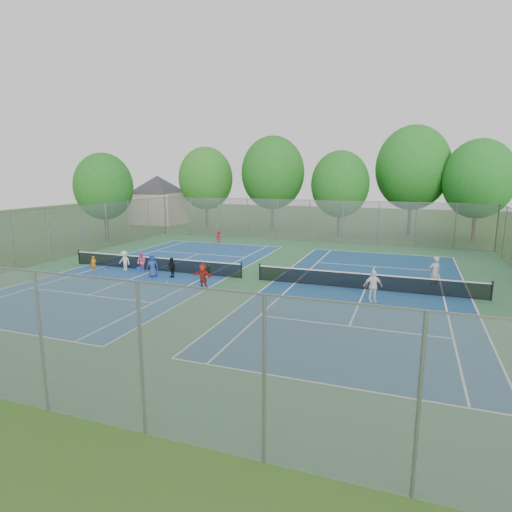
{
  "coord_description": "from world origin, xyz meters",
  "views": [
    {
      "loc": [
        9.23,
        -24.27,
        6.53
      ],
      "look_at": [
        0.0,
        1.0,
        1.3
      ],
      "focal_mm": 30.0,
      "sensor_mm": 36.0,
      "label": 1
    }
  ],
  "objects": [
    {
      "name": "tennis_ball_10",
      "position": [
        -11.17,
        -3.4,
        0.03
      ],
      "size": [
        0.07,
        0.07,
        0.07
      ],
      "primitive_type": "sphere",
      "color": "#A3C22D",
      "rests_on": "ground"
    },
    {
      "name": "tennis_ball_2",
      "position": [
        -9.12,
        -2.86,
        0.03
      ],
      "size": [
        0.07,
        0.07,
        0.07
      ],
      "primitive_type": "sphere",
      "color": "#B8D932",
      "rests_on": "ground"
    },
    {
      "name": "tennis_ball_6",
      "position": [
        -6.48,
        -1.4,
        0.03
      ],
      "size": [
        0.07,
        0.07,
        0.07
      ],
      "primitive_type": "sphere",
      "color": "#DAF539",
      "rests_on": "ground"
    },
    {
      "name": "student_a",
      "position": [
        -10.7,
        -1.61,
        0.53
      ],
      "size": [
        0.45,
        0.36,
        1.06
      ],
      "primitive_type": "imported",
      "rotation": [
        0.0,
        0.0,
        0.32
      ],
      "color": "#C36D12",
      "rests_on": "ground"
    },
    {
      "name": "tree_nl",
      "position": [
        -6.0,
        23.0,
        6.54
      ],
      "size": [
        7.2,
        7.2,
        10.69
      ],
      "color": "#443326",
      "rests_on": "ground"
    },
    {
      "name": "student_c",
      "position": [
        -8.95,
        -0.6,
        0.68
      ],
      "size": [
        0.92,
        0.59,
        1.35
      ],
      "primitive_type": "imported",
      "rotation": [
        0.0,
        0.0,
        -0.1
      ],
      "color": "silver",
      "rests_on": "ground"
    },
    {
      "name": "tree_nc",
      "position": [
        2.0,
        21.0,
        5.39
      ],
      "size": [
        6.0,
        6.0,
        8.85
      ],
      "color": "#443326",
      "rests_on": "ground"
    },
    {
      "name": "fence_west",
      "position": [
        -16.0,
        0.0,
        2.0
      ],
      "size": [
        0.1,
        32.0,
        4.0
      ],
      "primitive_type": "cube",
      "rotation": [
        0.0,
        0.0,
        1.57
      ],
      "color": "gray",
      "rests_on": "ground"
    },
    {
      "name": "tennis_ball_7",
      "position": [
        -9.58,
        -4.7,
        0.03
      ],
      "size": [
        0.07,
        0.07,
        0.07
      ],
      "primitive_type": "sphere",
      "color": "#C6E435",
      "rests_on": "ground"
    },
    {
      "name": "tennis_ball_9",
      "position": [
        -10.23,
        -1.03,
        0.03
      ],
      "size": [
        0.07,
        0.07,
        0.07
      ],
      "primitive_type": "sphere",
      "color": "#BAD331",
      "rests_on": "ground"
    },
    {
      "name": "tennis_ball_11",
      "position": [
        -9.26,
        -1.85,
        0.03
      ],
      "size": [
        0.07,
        0.07,
        0.07
      ],
      "primitive_type": "sphere",
      "color": "#B6DA32",
      "rests_on": "ground"
    },
    {
      "name": "tree_nw",
      "position": [
        -14.0,
        22.0,
        5.89
      ],
      "size": [
        6.4,
        6.4,
        9.58
      ],
      "color": "#443326",
      "rests_on": "ground"
    },
    {
      "name": "tree_ne",
      "position": [
        15.0,
        22.0,
        5.97
      ],
      "size": [
        6.6,
        6.6,
        9.77
      ],
      "color": "#443326",
      "rests_on": "ground"
    },
    {
      "name": "court_left",
      "position": [
        -7.0,
        0.0,
        0.02
      ],
      "size": [
        10.97,
        23.77,
        0.01
      ],
      "primitive_type": "cube",
      "color": "navy",
      "rests_on": "court_pad"
    },
    {
      "name": "ball_crate",
      "position": [
        -7.83,
        -0.45,
        0.14
      ],
      "size": [
        0.42,
        0.42,
        0.27
      ],
      "primitive_type": "cube",
      "rotation": [
        0.0,
        0.0,
        -0.39
      ],
      "color": "blue",
      "rests_on": "ground"
    },
    {
      "name": "tennis_ball_8",
      "position": [
        -3.5,
        -6.32,
        0.03
      ],
      "size": [
        0.07,
        0.07,
        0.07
      ],
      "primitive_type": "sphere",
      "color": "#ADCC2F",
      "rests_on": "ground"
    },
    {
      "name": "tennis_ball_5",
      "position": [
        -7.52,
        -6.79,
        0.03
      ],
      "size": [
        0.07,
        0.07,
        0.07
      ],
      "primitive_type": "sphere",
      "color": "#CBDF34",
      "rests_on": "ground"
    },
    {
      "name": "ball_hopper",
      "position": [
        -3.19,
        0.61,
        0.23
      ],
      "size": [
        0.28,
        0.28,
        0.47
      ],
      "primitive_type": "cube",
      "rotation": [
        0.0,
        0.0,
        0.17
      ],
      "color": "green",
      "rests_on": "ground"
    },
    {
      "name": "student_f",
      "position": [
        -1.81,
        -2.92,
        0.74
      ],
      "size": [
        1.42,
        0.68,
        1.48
      ],
      "primitive_type": "imported",
      "rotation": [
        0.0,
        0.0,
        -0.18
      ],
      "color": "#A52417",
      "rests_on": "ground"
    },
    {
      "name": "student_d",
      "position": [
        -4.87,
        -1.25,
        0.65
      ],
      "size": [
        0.82,
        0.62,
        1.29
      ],
      "primitive_type": "imported",
      "rotation": [
        0.0,
        0.0,
        -0.47
      ],
      "color": "black",
      "rests_on": "ground"
    },
    {
      "name": "net_left",
      "position": [
        -7.0,
        0.0,
        0.46
      ],
      "size": [
        12.87,
        0.1,
        0.91
      ],
      "primitive_type": "cube",
      "color": "black",
      "rests_on": "ground"
    },
    {
      "name": "fence_south",
      "position": [
        0.0,
        -16.0,
        2.0
      ],
      "size": [
        32.0,
        0.1,
        4.0
      ],
      "primitive_type": "cube",
      "color": "gray",
      "rests_on": "ground"
    },
    {
      "name": "fence_north",
      "position": [
        0.0,
        16.0,
        2.0
      ],
      "size": [
        32.0,
        0.1,
        4.0
      ],
      "primitive_type": "cube",
      "color": "gray",
      "rests_on": "ground"
    },
    {
      "name": "house",
      "position": [
        -22.0,
        24.0,
        4.21
      ],
      "size": [
        11.03,
        11.03,
        7.3
      ],
      "color": "#B7A88C",
      "rests_on": "ground"
    },
    {
      "name": "tree_side_w",
      "position": [
        -19.0,
        10.0,
        5.24
      ],
      "size": [
        5.6,
        5.6,
        8.47
      ],
      "color": "#443326",
      "rests_on": "ground"
    },
    {
      "name": "tennis_ball_0",
      "position": [
        -4.1,
        -6.24,
        0.03
      ],
      "size": [
        0.07,
        0.07,
        0.07
      ],
      "primitive_type": "sphere",
      "color": "gold",
      "rests_on": "ground"
    },
    {
      "name": "instructor",
      "position": [
        10.65,
        1.36,
        0.97
      ],
      "size": [
        0.84,
        0.77,
        1.93
      ],
      "primitive_type": "imported",
      "rotation": [
        0.0,
        0.0,
        3.73
      ],
      "color": "#99999C",
      "rests_on": "ground"
    },
    {
      "name": "court_pad",
      "position": [
        0.0,
        0.0,
        0.01
      ],
      "size": [
        32.0,
        32.0,
        0.01
      ],
      "primitive_type": "cube",
      "color": "#30653F",
      "rests_on": "ground"
    },
    {
      "name": "student_b",
      "position": [
        -7.6,
        -0.6,
        0.66
      ],
      "size": [
        0.73,
        0.63,
        1.32
      ],
      "primitive_type": "imported",
      "rotation": [
        0.0,
        0.0,
        -0.22
      ],
      "color": "#E1578F",
      "rests_on": "ground"
    },
    {
      "name": "net_right",
      "position": [
        7.0,
        0.0,
        0.46
      ],
      "size": [
        12.87,
        0.1,
        0.91
      ],
      "primitive_type": "cube",
      "color": "black",
      "rests_on": "ground"
    },
    {
      "name": "court_right",
      "position": [
        7.0,
        0.0,
        0.02
      ],
      "size": [
        10.97,
        23.77,
        0.01
      ],
      "primitive_type": "cube",
      "color": "navy",
      "rests_on": "court_pad"
    },
    {
      "name": "tennis_ball_3",
      "position": [
        -4.43,
        -2.58,
        0.03
      ],
      "size": [
        0.07,
        0.07,
        0.07
      ],
      "primitive_type": "sphere",
      "color": "#C4E334",
      "rests_on": "ground"
    },
    {
      "name": "student_e",
      "position": [
        -6.06,
        -1.6,
        0.74
      ],
      "size": [
        0.83,
        0.67,
        1.48
      ],
      "primitive_type": "imported",
      "rotation": [
        0.0,
        0.0,
        0.31
      ],
      "color": "navy",
      "rests_on": "ground"
    },
    {
      "name": "tennis_ball_1",
      "position": [
        -6.68,
        -4.77,
        0.03
      ],
      "size": [
        0.07,
        0.07,
        0.07
      ],
      "primitive_type": "sphere",
      "color": "gold",
      "rests_on": "ground"
    },
    {
      "name": "tree_nr",
      "position": [
        9.0,
        24.0,
        7.04
      ],
      "size": [
        7.6,
        7.6,
        11.42
      ],
      "color": "#443326",
      "rests_on": "ground"
    },
    {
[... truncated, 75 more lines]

